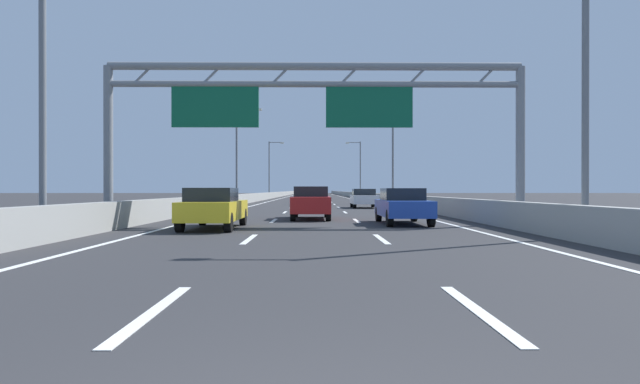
{
  "coord_description": "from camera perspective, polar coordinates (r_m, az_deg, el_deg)",
  "views": [
    {
      "loc": [
        -0.02,
        -2.66,
        1.35
      ],
      "look_at": [
        0.66,
        68.17,
        1.07
      ],
      "focal_mm": 31.25,
      "sensor_mm": 36.0,
      "label": 1
    }
  ],
  "objects": [
    {
      "name": "lane_dash_right_4",
      "position": [
        42.22,
        1.92,
        -1.6
      ],
      "size": [
        0.16,
        3.0,
        0.01
      ],
      "primitive_type": "cube",
      "color": "white",
      "rests_on": "ground_plane"
    },
    {
      "name": "lane_dash_right_5",
      "position": [
        51.21,
        1.48,
        -1.28
      ],
      "size": [
        0.16,
        3.0,
        0.01
      ],
      "primitive_type": "cube",
      "color": "white",
      "rests_on": "ground_plane"
    },
    {
      "name": "red_car",
      "position": [
        25.75,
        -0.93,
        -1.04
      ],
      "size": [
        1.75,
        4.59,
        1.5
      ],
      "color": "red",
      "rests_on": "ground_plane"
    },
    {
      "name": "streetlamp_left_near",
      "position": [
        17.91,
        -25.85,
        13.26
      ],
      "size": [
        2.58,
        0.28,
        9.5
      ],
      "color": "slate",
      "rests_on": "ground_plane"
    },
    {
      "name": "lane_dash_left_6",
      "position": [
        60.2,
        -2.25,
        -1.05
      ],
      "size": [
        0.16,
        3.0,
        0.01
      ],
      "primitive_type": "cube",
      "color": "white",
      "rests_on": "ground_plane"
    },
    {
      "name": "lane_dash_left_10",
      "position": [
        96.19,
        -1.61,
        -0.57
      ],
      "size": [
        0.16,
        3.0,
        0.01
      ],
      "primitive_type": "cube",
      "color": "white",
      "rests_on": "ground_plane"
    },
    {
      "name": "sign_gantry",
      "position": [
        22.09,
        -1.04,
        9.27
      ],
      "size": [
        16.54,
        0.36,
        6.36
      ],
      "color": "gray",
      "rests_on": "ground_plane"
    },
    {
      "name": "ground_plane",
      "position": [
        102.67,
        -0.54,
        -0.52
      ],
      "size": [
        260.0,
        260.0,
        0.0
      ],
      "primitive_type": "plane",
      "color": "#2D2D30"
    },
    {
      "name": "lane_dash_left_2",
      "position": [
        24.26,
        -4.77,
        -2.95
      ],
      "size": [
        0.16,
        3.0,
        0.01
      ],
      "primitive_type": "cube",
      "color": "white",
      "rests_on": "ground_plane"
    },
    {
      "name": "lane_dash_right_17",
      "position": [
        159.18,
        0.1,
        -0.25
      ],
      "size": [
        0.16,
        3.0,
        0.01
      ],
      "primitive_type": "cube",
      "color": "white",
      "rests_on": "ground_plane"
    },
    {
      "name": "lane_dash_left_9",
      "position": [
        87.19,
        -1.72,
        -0.65
      ],
      "size": [
        0.16,
        3.0,
        0.01
      ],
      "primitive_type": "cube",
      "color": "white",
      "rests_on": "ground_plane"
    },
    {
      "name": "lane_dash_left_17",
      "position": [
        159.18,
        -1.19,
        -0.25
      ],
      "size": [
        0.16,
        3.0,
        0.01
      ],
      "primitive_type": "cube",
      "color": "white",
      "rests_on": "ground_plane"
    },
    {
      "name": "lane_dash_left_0",
      "position": [
        6.55,
        -16.67,
        -11.63
      ],
      "size": [
        0.16,
        3.0,
        0.01
      ],
      "primitive_type": "cube",
      "color": "white",
      "rests_on": "ground_plane"
    },
    {
      "name": "yellow_car",
      "position": [
        19.65,
        -10.82,
        -1.58
      ],
      "size": [
        1.76,
        4.67,
        1.42
      ],
      "color": "yellow",
      "rests_on": "ground_plane"
    },
    {
      "name": "lane_dash_left_5",
      "position": [
        51.21,
        -2.55,
        -1.28
      ],
      "size": [
        0.16,
        3.0,
        0.01
      ],
      "primitive_type": "cube",
      "color": "white",
      "rests_on": "ground_plane"
    },
    {
      "name": "edge_line_right",
      "position": [
        90.82,
        2.77,
        -0.62
      ],
      "size": [
        0.16,
        176.0,
        0.01
      ],
      "primitive_type": "cube",
      "color": "white",
      "rests_on": "ground_plane"
    },
    {
      "name": "lane_dash_right_2",
      "position": [
        24.27,
        3.75,
        -2.95
      ],
      "size": [
        0.16,
        3.0,
        0.01
      ],
      "primitive_type": "cube",
      "color": "white",
      "rests_on": "ground_plane"
    },
    {
      "name": "lane_dash_left_4",
      "position": [
        42.22,
        -2.97,
        -1.6
      ],
      "size": [
        0.16,
        3.0,
        0.01
      ],
      "primitive_type": "cube",
      "color": "white",
      "rests_on": "ground_plane"
    },
    {
      "name": "lane_dash_right_13",
      "position": [
        123.18,
        0.29,
        -0.4
      ],
      "size": [
        0.16,
        3.0,
        0.01
      ],
      "primitive_type": "cube",
      "color": "white",
      "rests_on": "ground_plane"
    },
    {
      "name": "lane_dash_right_12",
      "position": [
        114.18,
        0.36,
        -0.45
      ],
      "size": [
        0.16,
        3.0,
        0.01
      ],
      "primitive_type": "cube",
      "color": "white",
      "rests_on": "ground_plane"
    },
    {
      "name": "lane_dash_left_1",
      "position": [
        15.33,
        -7.25,
        -4.81
      ],
      "size": [
        0.16,
        3.0,
        0.01
      ],
      "primitive_type": "cube",
      "color": "white",
      "rests_on": "ground_plane"
    },
    {
      "name": "lane_dash_left_3",
      "position": [
        33.24,
        -3.63,
        -2.09
      ],
      "size": [
        0.16,
        3.0,
        0.01
      ],
      "primitive_type": "cube",
      "color": "white",
      "rests_on": "ground_plane"
    },
    {
      "name": "lane_dash_right_15",
      "position": [
        141.18,
        0.19,
        -0.32
      ],
      "size": [
        0.16,
        3.0,
        0.01
      ],
      "primitive_type": "cube",
      "color": "white",
      "rests_on": "ground_plane"
    },
    {
      "name": "blue_car",
      "position": [
        22.28,
        8.46,
        -1.37
      ],
      "size": [
        1.73,
        4.62,
        1.41
      ],
      "color": "#2347AD",
      "rests_on": "ground_plane"
    },
    {
      "name": "lane_dash_left_8",
      "position": [
        78.19,
        -1.86,
        -0.76
      ],
      "size": [
        0.16,
        3.0,
        0.01
      ],
      "primitive_type": "cube",
      "color": "white",
      "rests_on": "ground_plane"
    },
    {
      "name": "edge_line_left",
      "position": [
        90.82,
        -3.85,
        -0.62
      ],
      "size": [
        0.16,
        176.0,
        0.01
      ],
      "primitive_type": "cube",
      "color": "white",
      "rests_on": "ground_plane"
    },
    {
      "name": "streetlamp_right_far",
      "position": [
        94.22,
        4.01,
        2.69
      ],
      "size": [
        2.58,
        0.28,
        9.5
      ],
      "color": "slate",
      "rests_on": "ground_plane"
    },
    {
      "name": "barrier_left",
      "position": [
        112.87,
        -4.05,
        -0.22
      ],
      "size": [
        0.45,
        220.0,
        0.95
      ],
      "color": "#9E9E99",
      "rests_on": "ground_plane"
    },
    {
      "name": "streetlamp_left_mid",
      "position": [
        55.46,
        -8.29,
        4.41
      ],
      "size": [
        2.58,
        0.28,
        9.5
      ],
      "color": "slate",
      "rests_on": "ground_plane"
    },
    {
      "name": "white_car",
      "position": [
        41.65,
        4.53,
        -0.62
      ],
      "size": [
        1.85,
        4.21,
        1.42
      ],
      "color": "silver",
      "rests_on": "ground_plane"
    },
    {
      "name": "lane_dash_right_11",
      "position": [
        105.19,
        0.44,
        -0.5
      ],
      "size": [
        0.16,
        3.0,
        0.01
      ],
      "primitive_type": "cube",
      "color": "white",
      "rests_on": "ground_plane"
    },
    {
      "name": "lane_dash_right_9",
      "position": [
        87.19,
        0.64,
        -0.65
      ],
      "size": [
        0.16,
        3.0,
        0.01
      ],
      "primitive_type": "cube",
      "color": "white",
      "rests_on": "ground_plane"
    },
    {
      "name": "lane_dash_right_3",
      "position": [
        33.24,
        2.59,
        -2.09
      ],
      "size": [
        0.16,
        3.0,
        0.01
      ],
      "primitive_type": "cube",
      "color": "white",
      "rests_on": "ground_plane"
    },
    {
      "name": "green_car",
      "position": [
        110.72,
        -0.64,
        -0.07
      ],
      "size": [
        1.89,
        4.51,
        1.47
      ],
      "color": "#1E7A38",
      "rests_on": "ground_plane"
    },
    {
      "name": "barrier_right",
      "position": [
        112.88,
        2.96,
        -0.22
      ],
      "size": [
        0.45,
        220.0,
        0.95
      ],
      "color": "#9E9E99",
      "rests_on": "ground_plane"
    },
    {
      "name": "lane_dash_right_10",
      "position": [
        96.19,
        0.53,
        -0.57
      ],
      "size": [
        0.16,
        3.0,
        0.01
      ],
      "primitive_type": "cube",
      "color": "white",
      "rests_on": "ground_plane"
    },
    {
      "name": "lane_dash_right_7",
      "position": [
        69.2,
        0.95,
        -0.88
      ],
      "size": [
        0.16,
        3.0,
        0.01
      ],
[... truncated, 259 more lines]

